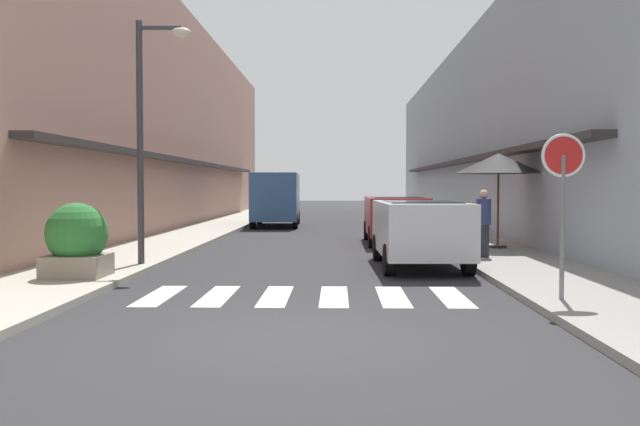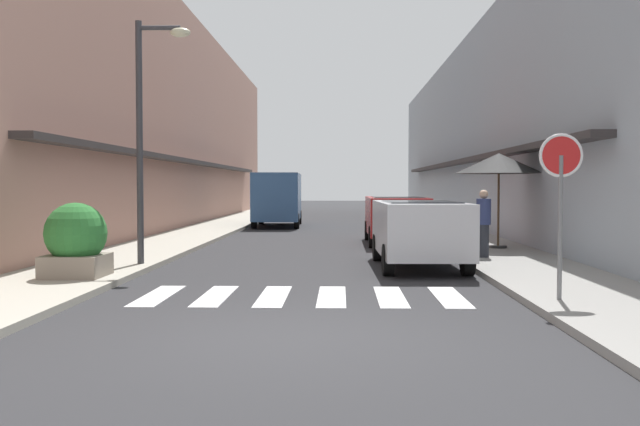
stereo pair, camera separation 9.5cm
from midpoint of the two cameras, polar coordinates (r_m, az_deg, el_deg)
The scene contains 14 objects.
ground_plane at distance 28.84m, azimuth 0.56°, elevation -1.37°, with size 112.86×112.86×0.00m, color #2B2B2D.
sidewalk_left at distance 29.29m, azimuth -8.51°, elevation -1.22°, with size 2.47×71.82×0.12m, color #ADA899.
sidewalk_right at distance 29.12m, azimuth 9.68°, elevation -1.25°, with size 2.47×71.82×0.12m, color gray.
building_row_left at distance 31.76m, azimuth -14.75°, elevation 7.33°, with size 5.50×48.17×9.35m.
building_row_right at distance 31.40m, azimuth 16.12°, elevation 6.20°, with size 5.50×48.17×8.06m.
crosswalk at distance 11.48m, azimuth -1.18°, elevation -6.79°, with size 5.20×2.20×0.01m.
parked_car_near at distance 15.54m, azimuth 8.21°, elevation -1.06°, with size 1.88×4.29×1.47m.
parked_car_mid at distance 21.89m, azimuth 6.31°, elevation -0.10°, with size 1.82×4.38×1.47m.
delivery_van at distance 31.28m, azimuth -3.36°, elevation 1.49°, with size 2.14×5.46×2.37m.
round_street_sign at distance 10.96m, azimuth 19.21°, elevation 3.11°, with size 0.65×0.07×2.46m.
street_lamp at distance 15.66m, azimuth -13.61°, elevation 7.71°, with size 1.19×0.28×5.22m.
cafe_umbrella at distance 19.62m, azimuth 14.46°, elevation 3.89°, with size 2.37×2.37×2.57m.
planter_corner at distance 13.76m, azimuth -19.04°, elevation -2.16°, with size 1.14×1.14×1.38m.
pedestrian_walking_near at distance 16.98m, azimuth 13.30°, elevation -0.72°, with size 0.34×0.34×1.59m.
Camera 2 is at (0.62, -8.26, 1.80)m, focal length 39.40 mm.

